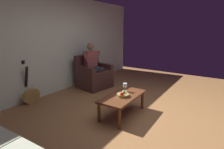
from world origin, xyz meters
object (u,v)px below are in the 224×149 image
(coffee_table, at_px, (123,98))
(wine_glass_near, at_px, (125,86))
(guitar, at_px, (31,94))
(armchair, at_px, (94,76))
(person_seated, at_px, (93,64))
(fruit_bowl, at_px, (123,95))

(coffee_table, relative_size, wine_glass_near, 6.02)
(coffee_table, xyz_separation_m, guitar, (0.68, -1.99, -0.12))
(armchair, relative_size, wine_glass_near, 5.28)
(person_seated, xyz_separation_m, coffee_table, (1.04, 1.59, -0.34))
(wine_glass_near, bearing_deg, coffee_table, 17.95)
(coffee_table, bearing_deg, person_seated, -123.22)
(person_seated, xyz_separation_m, fruit_bowl, (1.09, 1.62, -0.24))
(fruit_bowl, bearing_deg, coffee_table, -144.85)
(person_seated, height_order, fruit_bowl, person_seated)
(guitar, bearing_deg, armchair, 166.69)
(guitar, bearing_deg, coffee_table, 108.88)
(armchair, height_order, coffee_table, armchair)
(person_seated, distance_m, coffee_table, 1.92)
(coffee_table, bearing_deg, armchair, -123.25)
(coffee_table, bearing_deg, wine_glass_near, -162.05)
(guitar, relative_size, wine_glass_near, 5.56)
(wine_glass_near, bearing_deg, person_seated, -118.67)
(armchair, distance_m, wine_glass_near, 1.74)
(person_seated, bearing_deg, fruit_bowl, 64.99)
(guitar, bearing_deg, person_seated, 166.76)
(coffee_table, relative_size, guitar, 1.08)
(armchair, height_order, person_seated, person_seated)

